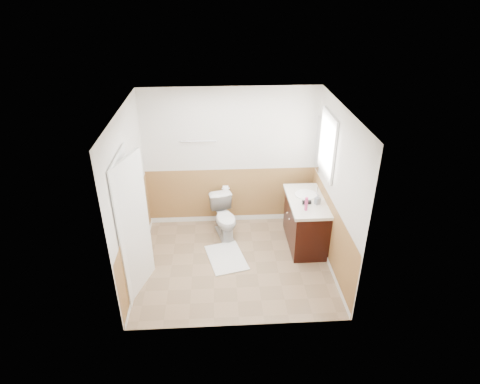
{
  "coord_description": "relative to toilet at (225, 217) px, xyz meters",
  "views": [
    {
      "loc": [
        -0.22,
        -5.09,
        4.04
      ],
      "look_at": [
        0.1,
        0.25,
        1.15
      ],
      "focal_mm": 30.01,
      "sensor_mm": 36.0,
      "label": 1
    }
  ],
  "objects": [
    {
      "name": "toilet",
      "position": [
        0.0,
        0.0,
        0.0
      ],
      "size": [
        0.55,
        0.77,
        0.71
      ],
      "primitive_type": "imported",
      "rotation": [
        0.0,
        0.0,
        0.24
      ],
      "color": "silver",
      "rests_on": "floor"
    },
    {
      "name": "faucet",
      "position": [
        1.52,
        -0.18,
        0.57
      ],
      "size": [
        0.02,
        0.02,
        0.14
      ],
      "primitive_type": "cylinder",
      "color": "silver",
      "rests_on": "countertop"
    },
    {
      "name": "wall_left",
      "position": [
        -1.37,
        -0.81,
        0.9
      ],
      "size": [
        0.0,
        3.0,
        3.0
      ],
      "primitive_type": "plane",
      "rotation": [
        1.57,
        0.0,
        1.57
      ],
      "color": "silver",
      "rests_on": "floor"
    },
    {
      "name": "tp_roll",
      "position": [
        0.03,
        0.41,
        0.35
      ],
      "size": [
        0.1,
        0.11,
        0.11
      ],
      "primitive_type": "cylinder",
      "rotation": [
        0.0,
        1.57,
        0.0
      ],
      "color": "white",
      "rests_on": "tp_holder_bar"
    },
    {
      "name": "soap_dispenser",
      "position": [
        1.46,
        -0.48,
        0.58
      ],
      "size": [
        0.1,
        0.1,
        0.17
      ],
      "primitive_type": "imported",
      "rotation": [
        0.0,
        0.0,
        0.39
      ],
      "color": "gray",
      "rests_on": "countertop"
    },
    {
      "name": "wainscot_right",
      "position": [
        1.62,
        -0.81,
        0.15
      ],
      "size": [
        0.0,
        2.6,
        2.6
      ],
      "primitive_type": "plane",
      "rotation": [
        1.57,
        0.0,
        -1.57
      ],
      "color": "#A67342",
      "rests_on": "floor"
    },
    {
      "name": "ceiling",
      "position": [
        0.13,
        -0.81,
        2.15
      ],
      "size": [
        3.0,
        3.0,
        0.0
      ],
      "primitive_type": "plane",
      "rotation": [
        3.14,
        0.0,
        0.0
      ],
      "color": "white",
      "rests_on": "floor"
    },
    {
      "name": "wall_front",
      "position": [
        0.13,
        -2.11,
        0.9
      ],
      "size": [
        3.0,
        0.0,
        3.0
      ],
      "primitive_type": "plane",
      "rotation": [
        -1.57,
        0.0,
        0.0
      ],
      "color": "silver",
      "rests_on": "floor"
    },
    {
      "name": "floor",
      "position": [
        0.13,
        -0.81,
        -0.35
      ],
      "size": [
        3.0,
        3.0,
        0.0
      ],
      "primitive_type": "plane",
      "color": "#8C7051",
      "rests_on": "ground"
    },
    {
      "name": "tp_sheet",
      "position": [
        0.03,
        0.41,
        0.24
      ],
      "size": [
        0.1,
        0.01,
        0.16
      ],
      "primitive_type": "cube",
      "color": "white",
      "rests_on": "tp_roll"
    },
    {
      "name": "wall_back",
      "position": [
        0.13,
        0.49,
        0.9
      ],
      "size": [
        3.0,
        0.0,
        3.0
      ],
      "primitive_type": "plane",
      "rotation": [
        1.57,
        0.0,
        0.0
      ],
      "color": "silver",
      "rests_on": "floor"
    },
    {
      "name": "lotion_bottle",
      "position": [
        1.24,
        -0.66,
        0.61
      ],
      "size": [
        0.05,
        0.05,
        0.22
      ],
      "primitive_type": "cylinder",
      "color": "#CE3577",
      "rests_on": "countertop"
    },
    {
      "name": "door_knob",
      "position": [
        -1.21,
        -0.93,
        0.6
      ],
      "size": [
        0.06,
        0.06,
        0.06
      ],
      "primitive_type": "sphere",
      "color": "silver",
      "rests_on": "door"
    },
    {
      "name": "wall_right",
      "position": [
        1.63,
        -0.81,
        0.9
      ],
      "size": [
        0.0,
        3.0,
        3.0
      ],
      "primitive_type": "plane",
      "rotation": [
        1.57,
        0.0,
        -1.57
      ],
      "color": "silver",
      "rests_on": "floor"
    },
    {
      "name": "vanity_knob_left",
      "position": [
        1.04,
        -0.43,
        0.2
      ],
      "size": [
        0.03,
        0.03,
        0.03
      ],
      "primitive_type": "sphere",
      "color": "silver",
      "rests_on": "vanity_cabinet"
    },
    {
      "name": "vanity_cabinet",
      "position": [
        1.34,
        -0.33,
        0.05
      ],
      "size": [
        0.55,
        1.1,
        0.8
      ],
      "primitive_type": "cube",
      "color": "black",
      "rests_on": "floor"
    },
    {
      "name": "door",
      "position": [
        -1.27,
        -1.26,
        0.67
      ],
      "size": [
        0.29,
        0.78,
        2.04
      ],
      "primitive_type": "cube",
      "rotation": [
        0.0,
        0.0,
        -0.31
      ],
      "color": "white",
      "rests_on": "wall_left"
    },
    {
      "name": "bath_mat",
      "position": [
        0.0,
        -0.68,
        -0.34
      ],
      "size": [
        0.73,
        0.91,
        0.02
      ],
      "primitive_type": "cube",
      "rotation": [
        0.0,
        0.0,
        0.24
      ],
      "color": "white",
      "rests_on": "floor"
    },
    {
      "name": "door_frame",
      "position": [
        -1.34,
        -1.26,
        0.68
      ],
      "size": [
        0.02,
        0.92,
        2.1
      ],
      "primitive_type": "cube",
      "color": "white",
      "rests_on": "wall_left"
    },
    {
      "name": "countertop",
      "position": [
        1.33,
        -0.33,
        0.47
      ],
      "size": [
        0.6,
        1.15,
        0.05
      ],
      "primitive_type": "cube",
      "color": "beige",
      "rests_on": "vanity_cabinet"
    },
    {
      "name": "wainscot_back",
      "position": [
        0.13,
        0.47,
        0.15
      ],
      "size": [
        3.0,
        0.0,
        3.0
      ],
      "primitive_type": "plane",
      "rotation": [
        1.57,
        0.0,
        0.0
      ],
      "color": "#A67342",
      "rests_on": "floor"
    },
    {
      "name": "wainscot_front",
      "position": [
        0.13,
        -2.1,
        0.15
      ],
      "size": [
        3.0,
        0.0,
        3.0
      ],
      "primitive_type": "plane",
      "rotation": [
        -1.57,
        0.0,
        0.0
      ],
      "color": "#A67342",
      "rests_on": "floor"
    },
    {
      "name": "window_frame",
      "position": [
        1.6,
        -0.23,
        1.4
      ],
      "size": [
        0.04,
        0.8,
        1.0
      ],
      "primitive_type": "cube",
      "color": "white",
      "rests_on": "wall_right"
    },
    {
      "name": "window_glass",
      "position": [
        1.62,
        -0.23,
        1.4
      ],
      "size": [
        0.01,
        0.7,
        0.9
      ],
      "primitive_type": "cube",
      "color": "white",
      "rests_on": "wall_right"
    },
    {
      "name": "vanity_knob_right",
      "position": [
        1.04,
        -0.23,
        0.2
      ],
      "size": [
        0.03,
        0.03,
        0.03
      ],
      "primitive_type": "sphere",
      "color": "#B3B4BA",
      "rests_on": "vanity_cabinet"
    },
    {
      "name": "mirror_panel",
      "position": [
        1.61,
        0.29,
        1.2
      ],
      "size": [
        0.02,
        0.35,
        0.9
      ],
      "primitive_type": "cube",
      "color": "silver",
      "rests_on": "wall_right"
    },
    {
      "name": "sink_basin",
      "position": [
        1.34,
        -0.18,
        0.51
      ],
      "size": [
        0.36,
        0.36,
        0.02
      ],
      "primitive_type": "cylinder",
      "color": "white",
      "rests_on": "countertop"
    },
    {
      "name": "towel_bar",
      "position": [
        -0.42,
        0.43,
        1.25
      ],
      "size": [
        0.62,
        0.02,
        0.02
      ],
      "primitive_type": "cylinder",
      "rotation": [
        0.0,
        1.57,
        0.0
      ],
      "color": "silver",
      "rests_on": "wall_back"
    },
    {
      "name": "tp_holder_bar",
      "position": [
        0.03,
        0.41,
        0.35
      ],
      "size": [
        0.14,
        0.02,
        0.02
      ],
      "primitive_type": "cylinder",
      "rotation": [
        0.0,
        1.57,
        0.0
      ],
      "color": "silver",
      "rests_on": "wall_back"
    },
    {
      "name": "hair_dryer_body",
      "position": [
        1.29,
        -0.48,
        0.53
      ],
      "size": [
        0.14,
        0.07,
        0.07
      ],
      "primitive_type": "cylinder",
      "rotation": [
        0.0,
        1.57,
        0.0
      ],
      "color": "black",
      "rests_on": "countertop"
    },
    {
      "name": "hair_dryer_handle",
      "position": [
        1.26,
        -0.46,
        0.5
      ],
      "size": [
        0.03,
        0.03,
        0.07
      ],
      "primitive_type": "cylinder",
      "color": "black",
      "rests_on": "countertop"
    },
    {
      "name": "wainscot_left",
      "position": [
        -1.36,
        -0.81,
        0.15
      ],
      "size": [
        0.0,
        2.6,
        2.6
      ],
      "primitive_type": "plane",
      "rotation": [
        1.57,
        0.0,
        1.57
      ],
      "color": "#A67342",
      "rests_on": "floor"
    }
  ]
}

